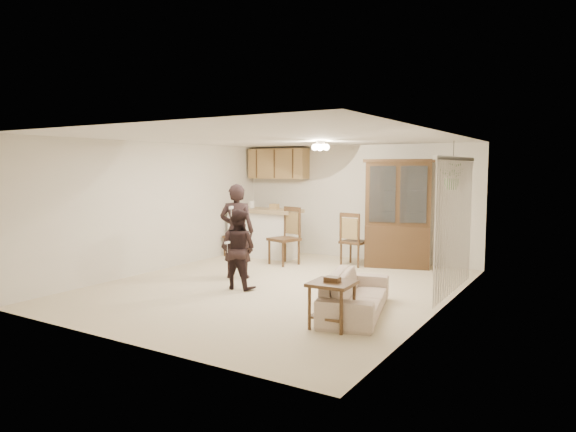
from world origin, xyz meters
The scene contains 23 objects.
floor centered at (0.00, 0.00, 0.00)m, with size 6.50×6.50×0.00m, color beige.
ceiling centered at (0.00, 0.00, 2.50)m, with size 5.50×6.50×0.02m, color silver.
wall_back centered at (0.00, 3.25, 1.25)m, with size 5.50×0.02×2.50m, color silver.
wall_front centered at (0.00, -3.25, 1.25)m, with size 5.50×0.02×2.50m, color silver.
wall_left centered at (-2.75, 0.00, 1.25)m, with size 0.02×6.50×2.50m, color silver.
wall_right centered at (2.75, 0.00, 1.25)m, with size 0.02×6.50×2.50m, color silver.
breakfast_bar centered at (-1.85, 2.35, 0.50)m, with size 1.60×0.55×1.00m, color white.
bar_top centered at (-1.85, 2.35, 1.05)m, with size 1.75×0.70×0.08m, color #A08260.
upper_cabinets centered at (-1.90, 3.07, 2.10)m, with size 1.50×0.34×0.70m, color olive.
vertical_blinds centered at (2.71, 0.90, 1.10)m, with size 0.06×2.30×2.10m, color beige, non-canonical shape.
ceiling_fixture centered at (0.20, 1.20, 2.40)m, with size 0.36×0.36×0.20m, color #FFE6BF, non-canonical shape.
hanging_plant centered at (2.30, 2.40, 1.85)m, with size 0.43×0.37×0.48m, color #315321.
plant_cord centered at (2.30, 2.40, 2.17)m, with size 0.01×0.01×0.65m, color black.
sofa centered at (1.79, -0.76, 0.37)m, with size 1.87×0.73×0.73m, color beige.
adult centered at (-1.00, 0.25, 0.90)m, with size 0.66×0.43×1.80m, color black.
child centered at (-0.48, -0.42, 0.68)m, with size 0.66×0.51×1.35m, color black.
china_hutch centered at (1.15, 2.76, 1.08)m, with size 1.48×0.91×2.18m.
side_table centered at (1.79, -1.49, 0.30)m, with size 0.56×0.56×0.65m.
chair_bar centered at (-2.47, 2.14, 0.28)m, with size 0.47×0.47×1.01m.
chair_hutch_left centered at (-0.96, 1.80, 0.34)m, with size 0.66×0.66×1.19m.
chair_hutch_right centered at (0.34, 2.47, 0.31)m, with size 0.53×0.53×1.10m.
controller_adult centered at (-0.84, -0.12, 1.32)m, with size 0.05×0.15×0.05m, color white.
controller_child centered at (-0.46, -0.73, 0.81)m, with size 0.04×0.11×0.04m, color white.
Camera 1 is at (4.60, -7.17, 2.02)m, focal length 32.00 mm.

